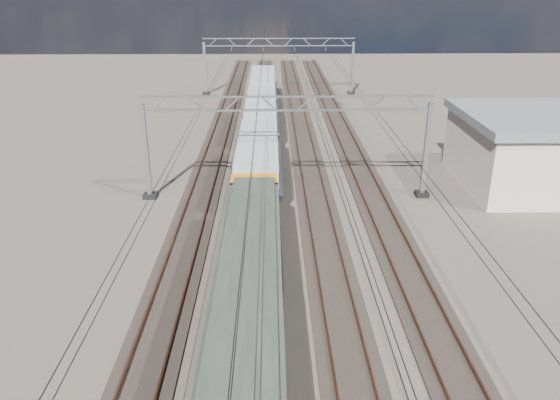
{
  "coord_description": "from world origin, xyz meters",
  "views": [
    {
      "loc": [
        -1.05,
        -31.41,
        14.31
      ],
      "look_at": [
        -0.56,
        -2.43,
        2.4
      ],
      "focal_mm": 35.0,
      "sensor_mm": 36.0,
      "label": 1
    }
  ],
  "objects_px": {
    "catenary_gantry_mid": "(287,143)",
    "hopper_wagon_lead": "(258,159)",
    "locomotive": "(249,289)",
    "catenary_gantry_far": "(279,64)",
    "hopper_wagon_mid": "(261,113)",
    "hopper_wagon_third": "(263,85)"
  },
  "relations": [
    {
      "from": "catenary_gantry_far",
      "to": "locomotive",
      "type": "xyz_separation_m",
      "value": [
        -2.0,
        -51.93,
        -1.58
      ]
    },
    {
      "from": "catenary_gantry_far",
      "to": "hopper_wagon_mid",
      "type": "relative_size",
      "value": 1.53
    },
    {
      "from": "catenary_gantry_far",
      "to": "locomotive",
      "type": "bearing_deg",
      "value": -92.21
    },
    {
      "from": "catenary_gantry_far",
      "to": "hopper_wagon_lead",
      "type": "bearing_deg",
      "value": -93.34
    },
    {
      "from": "catenary_gantry_far",
      "to": "hopper_wagon_third",
      "type": "xyz_separation_m",
      "value": [
        -2.0,
        -5.84,
        -1.67
      ]
    },
    {
      "from": "catenary_gantry_mid",
      "to": "hopper_wagon_mid",
      "type": "height_order",
      "value": "catenary_gantry_mid"
    },
    {
      "from": "locomotive",
      "to": "hopper_wagon_lead",
      "type": "distance_m",
      "value": 17.7
    },
    {
      "from": "catenary_gantry_far",
      "to": "hopper_wagon_third",
      "type": "distance_m",
      "value": 6.39
    },
    {
      "from": "catenary_gantry_mid",
      "to": "locomotive",
      "type": "height_order",
      "value": "catenary_gantry_mid"
    },
    {
      "from": "catenary_gantry_far",
      "to": "hopper_wagon_mid",
      "type": "xyz_separation_m",
      "value": [
        -2.0,
        -20.04,
        -1.67
      ]
    },
    {
      "from": "hopper_wagon_lead",
      "to": "hopper_wagon_mid",
      "type": "relative_size",
      "value": 1.0
    },
    {
      "from": "catenary_gantry_far",
      "to": "hopper_wagon_mid",
      "type": "height_order",
      "value": "catenary_gantry_far"
    },
    {
      "from": "catenary_gantry_mid",
      "to": "hopper_wagon_lead",
      "type": "relative_size",
      "value": 1.53
    },
    {
      "from": "catenary_gantry_far",
      "to": "hopper_wagon_mid",
      "type": "bearing_deg",
      "value": -95.7
    },
    {
      "from": "hopper_wagon_lead",
      "to": "hopper_wagon_third",
      "type": "relative_size",
      "value": 1.0
    },
    {
      "from": "locomotive",
      "to": "hopper_wagon_third",
      "type": "bearing_deg",
      "value": 90.0
    },
    {
      "from": "locomotive",
      "to": "hopper_wagon_lead",
      "type": "bearing_deg",
      "value": 90.0
    },
    {
      "from": "locomotive",
      "to": "hopper_wagon_lead",
      "type": "xyz_separation_m",
      "value": [
        -0.0,
        17.7,
        -0.09
      ]
    },
    {
      "from": "hopper_wagon_third",
      "to": "catenary_gantry_far",
      "type": "bearing_deg",
      "value": 71.08
    },
    {
      "from": "hopper_wagon_lead",
      "to": "hopper_wagon_third",
      "type": "height_order",
      "value": "same"
    },
    {
      "from": "catenary_gantry_far",
      "to": "hopper_wagon_third",
      "type": "height_order",
      "value": "catenary_gantry_far"
    },
    {
      "from": "catenary_gantry_mid",
      "to": "hopper_wagon_lead",
      "type": "bearing_deg",
      "value": 138.59
    }
  ]
}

